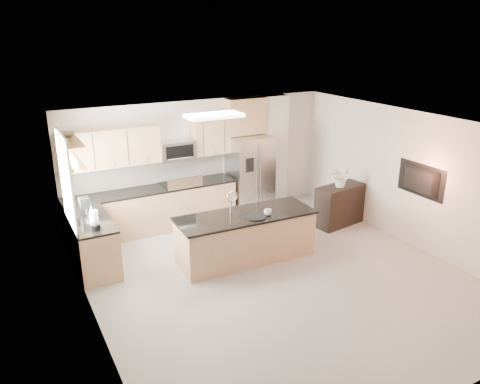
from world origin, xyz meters
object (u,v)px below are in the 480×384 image
coffee_maker (85,207)px  platter (256,217)px  island (245,236)px  flower_vase (341,172)px  refrigerator (250,175)px  blender (95,222)px  range (181,204)px  kettle (92,212)px  credenza (339,205)px  cup (268,212)px  microwave (177,150)px  bowl (66,134)px  television (418,181)px

coffee_maker → platter: bearing=-28.6°
island → flower_vase: flower_vase is taller
coffee_maker → refrigerator: bearing=11.5°
refrigerator → blender: 4.04m
range → kettle: kettle is taller
blender → flower_vase: (5.03, -0.04, 0.13)m
credenza → cup: 2.36m
range → microwave: 1.16m
platter → cup: bearing=-0.7°
refrigerator → coffee_maker: bearing=-168.5°
range → flower_vase: 3.45m
credenza → blender: 5.11m
microwave → range: bearing=-90.0°
bowl → credenza: bearing=-8.3°
television → island: bearing=70.6°
microwave → credenza: bearing=-29.8°
credenza → television: (0.51, -1.53, 0.91)m
island → coffee_maker: island is taller
television → bowl: bearing=68.3°
refrigerator → coffee_maker: (-3.75, -0.76, 0.18)m
credenza → coffee_maker: coffee_maker is taller
credenza → bowl: size_ratio=2.64×
refrigerator → television: size_ratio=1.65×
island → cup: 0.63m
island → coffee_maker: size_ratio=8.24×
range → television: television is taller
range → island: size_ratio=0.45×
bowl → coffee_maker: bearing=7.2°
coffee_maker → credenza: bearing=-8.7°
kettle → bowl: bearing=135.1°
flower_vase → television: bearing=-69.5°
platter → coffee_maker: bearing=151.4°
cup → platter: cup is taller
island → kettle: (-2.48, 0.99, 0.60)m
cup → blender: 2.94m
island → bowl: 3.54m
microwave → bowl: size_ratio=1.83×
bowl → flower_vase: bowl is taller
blender → flower_vase: bearing=-0.5°
blender → island: bearing=-10.4°
refrigerator → platter: size_ratio=4.81×
kettle → television: size_ratio=0.25×
microwave → blender: microwave is taller
blender → bowl: (-0.18, 0.75, 1.32)m
flower_vase → kettle: bearing=173.5°
platter → bowl: size_ratio=0.89×
credenza → platter: platter is taller
microwave → kettle: microwave is taller
cup → flower_vase: size_ratio=0.22×
refrigerator → cup: refrigerator is taller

